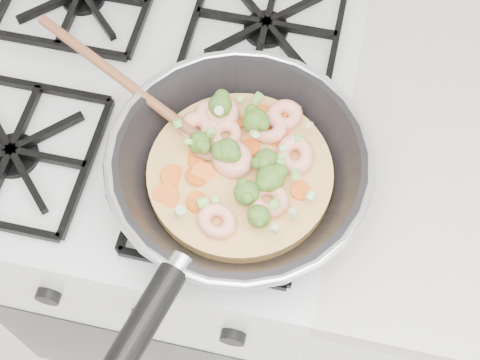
# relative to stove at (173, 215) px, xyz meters

# --- Properties ---
(stove) EXTENTS (0.60, 0.60, 0.92)m
(stove) POSITION_rel_stove_xyz_m (0.00, 0.00, 0.00)
(stove) COLOR silver
(stove) RESTS_ON ground
(skillet) EXTENTS (0.49, 0.51, 0.10)m
(skillet) POSITION_rel_stove_xyz_m (0.17, -0.13, 0.50)
(skillet) COLOR black
(skillet) RESTS_ON stove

